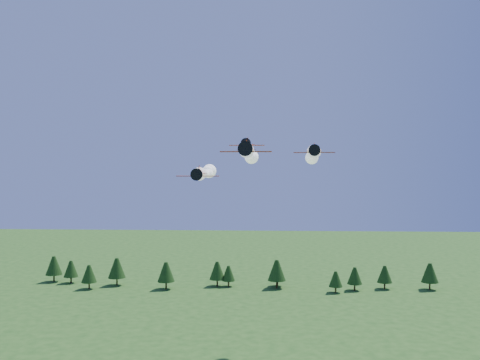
{
  "coord_description": "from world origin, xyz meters",
  "views": [
    {
      "loc": [
        3.08,
        -96.61,
        46.99
      ],
      "look_at": [
        -1.9,
        0.0,
        44.72
      ],
      "focal_mm": 40.0,
      "sensor_mm": 36.0,
      "label": 1
    }
  ],
  "objects_px": {
    "plane_lead": "(249,154)",
    "plane_left": "(205,173)",
    "plane_slot": "(247,144)"
  },
  "relations": [
    {
      "from": "plane_left",
      "to": "plane_lead",
      "type": "bearing_deg",
      "value": -33.24
    },
    {
      "from": "plane_lead",
      "to": "plane_slot",
      "type": "distance_m",
      "value": 16.94
    },
    {
      "from": "plane_lead",
      "to": "plane_left",
      "type": "relative_size",
      "value": 1.15
    },
    {
      "from": "plane_lead",
      "to": "plane_slot",
      "type": "bearing_deg",
      "value": -90.6
    },
    {
      "from": "plane_lead",
      "to": "plane_slot",
      "type": "xyz_separation_m",
      "value": [
        0.11,
        -16.86,
        1.65
      ]
    },
    {
      "from": "plane_lead",
      "to": "plane_left",
      "type": "xyz_separation_m",
      "value": [
        -10.68,
        5.99,
        -4.18
      ]
    },
    {
      "from": "plane_lead",
      "to": "plane_left",
      "type": "height_order",
      "value": "plane_lead"
    },
    {
      "from": "plane_lead",
      "to": "plane_slot",
      "type": "relative_size",
      "value": 8.19
    },
    {
      "from": "plane_left",
      "to": "plane_slot",
      "type": "distance_m",
      "value": 25.93
    },
    {
      "from": "plane_left",
      "to": "plane_slot",
      "type": "relative_size",
      "value": 7.15
    }
  ]
}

